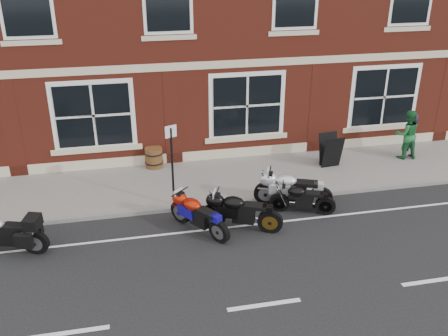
# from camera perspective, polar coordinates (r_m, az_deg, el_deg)

# --- Properties ---
(ground) EXTENTS (80.00, 80.00, 0.00)m
(ground) POSITION_cam_1_polar(r_m,az_deg,el_deg) (13.30, 1.01, -7.22)
(ground) COLOR black
(ground) RESTS_ON ground
(sidewalk) EXTENTS (30.00, 3.00, 0.12)m
(sidewalk) POSITION_cam_1_polar(r_m,az_deg,el_deg) (15.85, -1.40, -1.43)
(sidewalk) COLOR slate
(sidewalk) RESTS_ON ground
(kerb) EXTENTS (30.00, 0.16, 0.12)m
(kerb) POSITION_cam_1_polar(r_m,az_deg,el_deg) (14.47, -0.24, -4.11)
(kerb) COLOR slate
(kerb) RESTS_ON ground
(moto_touring_silver) EXTENTS (2.12, 0.85, 1.44)m
(moto_touring_silver) POSITION_cam_1_polar(r_m,az_deg,el_deg) (13.35, -24.05, -6.54)
(moto_touring_silver) COLOR black
(moto_touring_silver) RESTS_ON ground
(moto_sport_red) EXTENTS (1.31, 1.77, 0.93)m
(moto_sport_red) POSITION_cam_1_polar(r_m,az_deg,el_deg) (13.05, -2.91, -5.17)
(moto_sport_red) COLOR black
(moto_sport_red) RESTS_ON ground
(moto_sport_black) EXTENTS (2.04, 1.02, 0.98)m
(moto_sport_black) POSITION_cam_1_polar(r_m,az_deg,el_deg) (13.13, 1.88, -4.82)
(moto_sport_black) COLOR black
(moto_sport_black) RESTS_ON ground
(moto_sport_silver) EXTENTS (2.14, 0.98, 1.01)m
(moto_sport_silver) POSITION_cam_1_polar(r_m,az_deg,el_deg) (14.36, 7.75, -2.23)
(moto_sport_silver) COLOR black
(moto_sport_silver) RESTS_ON ground
(moto_naked_black) EXTENTS (1.77, 0.75, 0.83)m
(moto_naked_black) POSITION_cam_1_polar(r_m,az_deg,el_deg) (14.10, 8.81, -3.34)
(moto_naked_black) COLOR black
(moto_naked_black) RESTS_ON ground
(pedestrian_left) EXTENTS (0.65, 0.51, 1.57)m
(pedestrian_left) POSITION_cam_1_polar(r_m,az_deg,el_deg) (18.27, 20.51, 3.47)
(pedestrian_left) COLOR black
(pedestrian_left) RESTS_ON sidewalk
(pedestrian_right) EXTENTS (0.91, 0.74, 1.71)m
(pedestrian_right) POSITION_cam_1_polar(r_m,az_deg,el_deg) (18.15, 20.17, 3.63)
(pedestrian_right) COLOR #1C622F
(pedestrian_right) RESTS_ON sidewalk
(a_board_sign) EXTENTS (0.70, 0.50, 1.10)m
(a_board_sign) POSITION_cam_1_polar(r_m,az_deg,el_deg) (16.89, 12.09, 1.97)
(a_board_sign) COLOR black
(a_board_sign) RESTS_ON sidewalk
(barrel_planter) EXTENTS (0.61, 0.61, 0.68)m
(barrel_planter) POSITION_cam_1_polar(r_m,az_deg,el_deg) (16.67, -8.01, 1.20)
(barrel_planter) COLOR #503815
(barrel_planter) RESTS_ON sidewalk
(parking_sign) EXTENTS (0.32, 0.14, 2.39)m
(parking_sign) POSITION_cam_1_polar(r_m,az_deg,el_deg) (13.78, -5.95, 0.89)
(parking_sign) COLOR black
(parking_sign) RESTS_ON sidewalk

